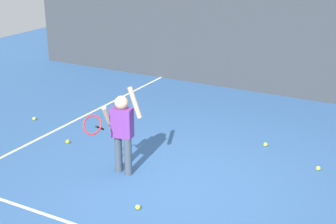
{
  "coord_description": "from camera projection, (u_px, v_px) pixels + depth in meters",
  "views": [
    {
      "loc": [
        2.85,
        -5.41,
        3.38
      ],
      "look_at": [
        -0.43,
        0.61,
        0.85
      ],
      "focal_mm": 52.39,
      "sensor_mm": 36.0,
      "label": 1
    }
  ],
  "objects": [
    {
      "name": "back_fence_windscreen",
      "position": [
        281.0,
        16.0,
        10.23
      ],
      "size": [
        12.93,
        0.08,
        3.46
      ],
      "primitive_type": "cube",
      "color": "#383D42",
      "rests_on": "ground"
    },
    {
      "name": "tennis_player",
      "position": [
        121.0,
        128.0,
        7.05
      ],
      "size": [
        0.65,
        0.65,
        1.35
      ],
      "rotation": [
        0.0,
        0.0,
        0.17
      ],
      "color": "#3F4C59",
      "rests_on": "ground"
    },
    {
      "name": "tennis_ball_5",
      "position": [
        318.0,
        168.0,
        7.37
      ],
      "size": [
        0.07,
        0.07,
        0.07
      ],
      "primitive_type": "sphere",
      "color": "#CCE033",
      "rests_on": "ground"
    },
    {
      "name": "tennis_ball_6",
      "position": [
        68.0,
        142.0,
        8.31
      ],
      "size": [
        0.07,
        0.07,
        0.07
      ],
      "primitive_type": "sphere",
      "color": "#CCE033",
      "rests_on": "ground"
    },
    {
      "name": "fence_post_1",
      "position": [
        282.0,
        12.0,
        10.26
      ],
      "size": [
        0.09,
        0.09,
        3.61
      ],
      "primitive_type": "cylinder",
      "color": "slate",
      "rests_on": "ground"
    },
    {
      "name": "tennis_ball_0",
      "position": [
        138.0,
        207.0,
        6.33
      ],
      "size": [
        0.07,
        0.07,
        0.07
      ],
      "primitive_type": "sphere",
      "color": "#CCE033",
      "rests_on": "ground"
    },
    {
      "name": "court_line_sideline",
      "position": [
        62.0,
        127.0,
        9.02
      ],
      "size": [
        0.05,
        9.0,
        0.0
      ],
      "primitive_type": "cube",
      "color": "white",
      "rests_on": "ground"
    },
    {
      "name": "tennis_ball_3",
      "position": [
        34.0,
        119.0,
        9.33
      ],
      "size": [
        0.07,
        0.07,
        0.07
      ],
      "primitive_type": "sphere",
      "color": "#CCE033",
      "rests_on": "ground"
    },
    {
      "name": "tennis_ball_2",
      "position": [
        266.0,
        144.0,
        8.2
      ],
      "size": [
        0.07,
        0.07,
        0.07
      ],
      "primitive_type": "sphere",
      "color": "#CCE033",
      "rests_on": "ground"
    },
    {
      "name": "ground_plane",
      "position": [
        174.0,
        187.0,
        6.91
      ],
      "size": [
        20.0,
        20.0,
        0.0
      ],
      "primitive_type": "plane",
      "color": "#335B93"
    }
  ]
}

